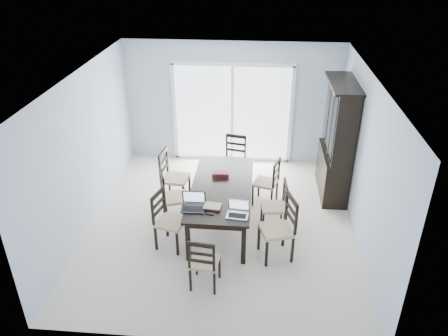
{
  "coord_description": "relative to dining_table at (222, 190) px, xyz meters",
  "views": [
    {
      "loc": [
        0.58,
        -6.21,
        4.44
      ],
      "look_at": [
        0.04,
        0.0,
        1.1
      ],
      "focal_mm": 35.0,
      "sensor_mm": 36.0,
      "label": 1
    }
  ],
  "objects": [
    {
      "name": "floor",
      "position": [
        0.0,
        0.0,
        -0.67
      ],
      "size": [
        5.0,
        5.0,
        0.0
      ],
      "primitive_type": "plane",
      "color": "beige",
      "rests_on": "ground"
    },
    {
      "name": "ceiling",
      "position": [
        0.0,
        0.0,
        1.93
      ],
      "size": [
        5.0,
        5.0,
        0.0
      ],
      "primitive_type": "plane",
      "rotation": [
        3.14,
        0.0,
        0.0
      ],
      "color": "white",
      "rests_on": "back_wall"
    },
    {
      "name": "back_wall",
      "position": [
        0.0,
        2.5,
        0.63
      ],
      "size": [
        4.5,
        0.02,
        2.6
      ],
      "primitive_type": "cube",
      "color": "#ABBACC",
      "rests_on": "floor"
    },
    {
      "name": "wall_left",
      "position": [
        -2.25,
        0.0,
        0.63
      ],
      "size": [
        0.02,
        5.0,
        2.6
      ],
      "primitive_type": "cube",
      "color": "#ABBACC",
      "rests_on": "floor"
    },
    {
      "name": "wall_right",
      "position": [
        2.25,
        0.0,
        0.63
      ],
      "size": [
        0.02,
        5.0,
        2.6
      ],
      "primitive_type": "cube",
      "color": "#ABBACC",
      "rests_on": "floor"
    },
    {
      "name": "balcony",
      "position": [
        0.0,
        3.5,
        -0.72
      ],
      "size": [
        4.5,
        2.0,
        0.1
      ],
      "primitive_type": "cube",
      "color": "gray",
      "rests_on": "ground"
    },
    {
      "name": "railing",
      "position": [
        0.0,
        4.5,
        -0.12
      ],
      "size": [
        4.5,
        0.06,
        1.1
      ],
      "primitive_type": "cube",
      "color": "#99999E",
      "rests_on": "balcony"
    },
    {
      "name": "dining_table",
      "position": [
        0.0,
        0.0,
        0.0
      ],
      "size": [
        1.0,
        2.2,
        0.75
      ],
      "color": "black",
      "rests_on": "floor"
    },
    {
      "name": "china_hutch",
      "position": [
        2.02,
        1.25,
        0.4
      ],
      "size": [
        0.5,
        1.38,
        2.2
      ],
      "color": "black",
      "rests_on": "floor"
    },
    {
      "name": "sliding_door",
      "position": [
        0.0,
        2.48,
        0.41
      ],
      "size": [
        2.52,
        0.05,
        2.18
      ],
      "color": "silver",
      "rests_on": "floor"
    },
    {
      "name": "chair_left_near",
      "position": [
        -0.83,
        -0.64,
        -0.09
      ],
      "size": [
        0.53,
        0.52,
        1.11
      ],
      "rotation": [
        0.0,
        0.0,
        -1.85
      ],
      "color": "black",
      "rests_on": "floor"
    },
    {
      "name": "chair_left_mid",
      "position": [
        -0.89,
        0.01,
        -0.07
      ],
      "size": [
        0.56,
        0.55,
        1.13
      ],
      "rotation": [
        0.0,
        0.0,
        -1.23
      ],
      "color": "black",
      "rests_on": "floor"
    },
    {
      "name": "chair_left_far",
      "position": [
        -1.01,
        0.68,
        -0.05
      ],
      "size": [
        0.5,
        0.49,
        1.18
      ],
      "rotation": [
        0.0,
        0.0,
        -1.68
      ],
      "color": "black",
      "rests_on": "floor"
    },
    {
      "name": "chair_right_near",
      "position": [
        1.0,
        -0.75,
        -0.04
      ],
      "size": [
        0.58,
        0.57,
        1.2
      ],
      "rotation": [
        0.0,
        0.0,
        1.88
      ],
      "color": "black",
      "rests_on": "floor"
    },
    {
      "name": "chair_right_mid",
      "position": [
        0.96,
        -0.03,
        -0.14
      ],
      "size": [
        0.43,
        0.42,
        1.02
      ],
      "rotation": [
        0.0,
        0.0,
        1.66
      ],
      "color": "black",
      "rests_on": "floor"
    },
    {
      "name": "chair_right_far",
      "position": [
        0.83,
        0.72,
        -0.12
      ],
      "size": [
        0.5,
        0.5,
        1.05
      ],
      "rotation": [
        0.0,
        0.0,
        1.28
      ],
      "color": "black",
      "rests_on": "floor"
    },
    {
      "name": "chair_end_near",
      "position": [
        -0.11,
        -1.59,
        -0.14
      ],
      "size": [
        0.42,
        0.43,
        1.01
      ],
      "rotation": [
        0.0,
        0.0,
        -0.11
      ],
      "color": "black",
      "rests_on": "floor"
    },
    {
      "name": "chair_end_far",
      "position": [
        0.12,
        1.53,
        -0.08
      ],
      "size": [
        0.5,
        0.51,
        1.12
      ],
      "rotation": [
        0.0,
        0.0,
        2.93
      ],
      "color": "black",
      "rests_on": "floor"
    },
    {
      "name": "laptop_dark",
      "position": [
        -0.37,
        -0.73,
        0.14
      ],
      "size": [
        0.36,
        0.26,
        0.25
      ],
      "rotation": [
        0.0,
        0.0,
        0.02
      ],
      "color": "black",
      "rests_on": "dining_table"
    },
    {
      "name": "laptop_silver",
      "position": [
        0.31,
        -0.85,
        0.13
      ],
      "size": [
        0.34,
        0.25,
        0.22
      ],
      "rotation": [
        0.0,
        0.0,
        -0.1
      ],
      "color": "silver",
      "rests_on": "dining_table"
    },
    {
      "name": "book_stack",
      "position": [
        -0.09,
        -0.66,
        0.1
      ],
      "size": [
        0.29,
        0.23,
        0.04
      ],
      "rotation": [
        0.0,
        0.0,
        -0.23
      ],
      "color": "maroon",
      "rests_on": "dining_table"
    },
    {
      "name": "cell_phone",
      "position": [
        -0.1,
        -0.83,
        0.08
      ],
      "size": [
        0.12,
        0.06,
        0.01
      ],
      "primitive_type": "cube",
      "rotation": [
        0.0,
        0.0,
        -0.12
      ],
      "color": "black",
      "rests_on": "dining_table"
    },
    {
      "name": "game_box",
      "position": [
        -0.05,
        0.35,
        0.11
      ],
      "size": [
        0.3,
        0.16,
        0.07
      ],
      "primitive_type": "cube",
      "rotation": [
        0.0,
        0.0,
        0.07
      ],
      "color": "#450D15",
      "rests_on": "dining_table"
    },
    {
      "name": "hot_tub",
      "position": [
        -0.26,
        3.65,
        -0.16
      ],
      "size": [
        2.04,
        1.83,
        1.01
      ],
      "rotation": [
        0.0,
        0.0,
        -0.05
      ],
      "color": "maroon",
      "rests_on": "balcony"
    }
  ]
}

